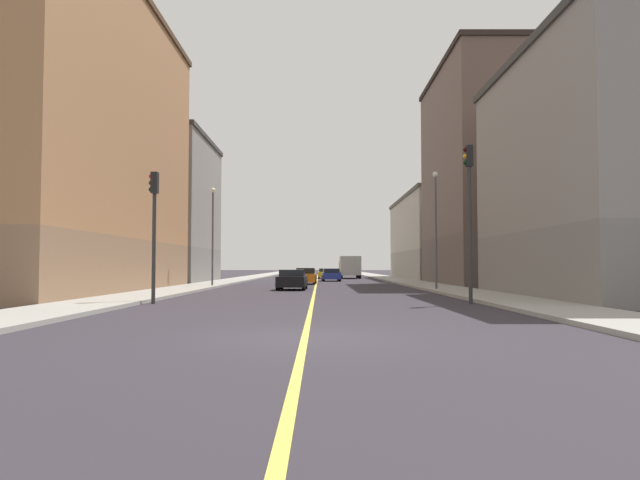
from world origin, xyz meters
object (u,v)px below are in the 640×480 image
(street_lamp_left_near, at_px, (436,218))
(car_blue, at_px, (331,275))
(street_lamp_right_near, at_px, (213,226))
(building_right_midblock, at_px, (166,210))
(building_left_far, at_px, (436,238))
(building_right_corner, at_px, (75,140))
(car_orange, at_px, (306,276))
(car_yellow, at_px, (326,273))
(building_left_mid, at_px, (486,176))
(traffic_light_left_near, at_px, (469,202))
(traffic_light_right_near, at_px, (154,218))
(car_red, at_px, (306,275))
(building_left_near, at_px, (602,173))
(box_truck, at_px, (350,267))
(car_white, at_px, (305,273))
(car_black, at_px, (292,280))

(street_lamp_left_near, height_order, car_blue, street_lamp_left_near)
(street_lamp_right_near, xyz_separation_m, car_blue, (9.21, 17.25, -3.91))
(building_right_midblock, bearing_deg, building_left_far, 27.13)
(building_right_corner, distance_m, street_lamp_right_near, 11.90)
(car_orange, distance_m, car_yellow, 22.81)
(building_left_mid, height_order, traffic_light_left_near, building_left_mid)
(traffic_light_left_near, xyz_separation_m, traffic_light_right_near, (-13.41, 0.00, -0.66))
(car_orange, distance_m, car_red, 7.67)
(building_left_near, bearing_deg, street_lamp_left_near, 130.49)
(building_left_far, height_order, traffic_light_left_near, building_left_far)
(building_right_corner, height_order, traffic_light_right_near, building_right_corner)
(box_truck, bearing_deg, car_orange, -102.49)
(car_red, xyz_separation_m, box_truck, (5.22, 15.01, 0.82))
(building_right_midblock, height_order, car_blue, building_right_midblock)
(street_lamp_left_near, bearing_deg, building_left_near, -49.51)
(traffic_light_left_near, bearing_deg, street_lamp_left_near, 85.17)
(street_lamp_left_near, bearing_deg, car_white, 102.90)
(car_black, bearing_deg, building_right_corner, -161.65)
(building_left_far, bearing_deg, car_orange, -128.44)
(building_left_far, relative_size, street_lamp_left_near, 3.21)
(building_left_mid, distance_m, car_blue, 19.53)
(building_right_midblock, xyz_separation_m, car_red, (13.30, 3.13, -6.26))
(building_left_mid, bearing_deg, traffic_light_right_near, -131.57)
(building_right_corner, relative_size, street_lamp_right_near, 3.38)
(car_orange, bearing_deg, car_red, 91.46)
(street_lamp_left_near, bearing_deg, building_right_midblock, 140.40)
(car_orange, distance_m, car_black, 11.70)
(street_lamp_left_near, distance_m, car_orange, 16.71)
(traffic_light_right_near, bearing_deg, building_left_near, 11.13)
(street_lamp_right_near, relative_size, car_orange, 1.71)
(car_white, xyz_separation_m, car_yellow, (2.72, -4.41, 0.01))
(street_lamp_left_near, bearing_deg, car_red, 112.35)
(car_black, relative_size, car_white, 1.01)
(building_left_near, xyz_separation_m, car_orange, (-15.32, 21.61, -5.56))
(building_left_mid, relative_size, building_right_corner, 0.74)
(car_orange, xyz_separation_m, box_truck, (5.02, 22.68, 0.82))
(traffic_light_right_near, xyz_separation_m, box_truck, (10.83, 48.44, -2.15))
(building_left_near, xyz_separation_m, traffic_light_right_near, (-21.12, -4.16, -2.59))
(car_white, bearing_deg, building_left_mid, -61.08)
(car_white, bearing_deg, traffic_light_left_near, -81.03)
(building_left_mid, distance_m, street_lamp_right_near, 23.21)
(traffic_light_left_near, bearing_deg, building_right_corner, 155.07)
(street_lamp_right_near, bearing_deg, traffic_light_left_near, -52.11)
(building_right_corner, distance_m, traffic_light_right_near, 13.63)
(building_left_mid, bearing_deg, building_left_far, 90.00)
(traffic_light_left_near, distance_m, car_orange, 27.11)
(building_left_near, bearing_deg, car_yellow, 106.76)
(street_lamp_right_near, bearing_deg, car_orange, 46.97)
(car_blue, distance_m, car_yellow, 12.75)
(traffic_light_right_near, distance_m, car_blue, 36.80)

